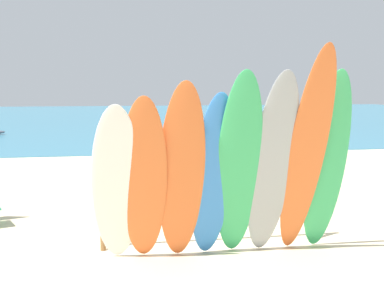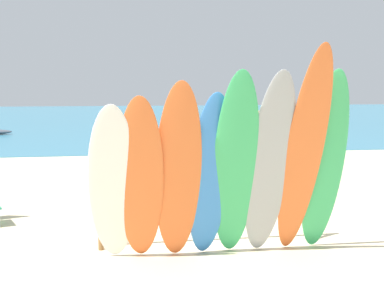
{
  "view_description": "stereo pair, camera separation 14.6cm",
  "coord_description": "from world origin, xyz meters",
  "px_view_note": "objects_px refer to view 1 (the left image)",
  "views": [
    {
      "loc": [
        -1.53,
        -6.75,
        2.12
      ],
      "look_at": [
        0.0,
        1.58,
        1.03
      ],
      "focal_mm": 49.64,
      "sensor_mm": 36.0,
      "label": 1
    },
    {
      "loc": [
        -1.39,
        -6.78,
        2.12
      ],
      "look_at": [
        0.0,
        1.58,
        1.03
      ],
      "focal_mm": 49.64,
      "sensor_mm": 36.0,
      "label": 2
    }
  ],
  "objects_px": {
    "beachgoer_photographing": "(177,126)",
    "surfboard_white_0": "(116,186)",
    "surfboard_orange_1": "(144,181)",
    "surfboard_grey_5": "(272,167)",
    "surfboard_rack": "(213,205)",
    "surfboard_orange_2": "(182,174)",
    "surfboard_blue_3": "(213,177)",
    "surfboard_orange_6": "(306,155)",
    "surfboard_green_4": "(239,167)",
    "beachgoer_by_water": "(258,148)",
    "beachgoer_near_rack": "(227,147)",
    "surfboard_green_7": "(326,163)"
  },
  "relations": [
    {
      "from": "surfboard_orange_2",
      "to": "surfboard_orange_6",
      "type": "height_order",
      "value": "surfboard_orange_6"
    },
    {
      "from": "surfboard_orange_6",
      "to": "beachgoer_by_water",
      "type": "distance_m",
      "value": 3.52
    },
    {
      "from": "surfboard_white_0",
      "to": "surfboard_green_4",
      "type": "xyz_separation_m",
      "value": [
        1.44,
        -0.07,
        0.18
      ]
    },
    {
      "from": "surfboard_orange_6",
      "to": "beachgoer_photographing",
      "type": "relative_size",
      "value": 1.64
    },
    {
      "from": "surfboard_rack",
      "to": "surfboard_blue_3",
      "type": "relative_size",
      "value": 1.41
    },
    {
      "from": "beachgoer_photographing",
      "to": "surfboard_blue_3",
      "type": "bearing_deg",
      "value": 13.8
    },
    {
      "from": "surfboard_white_0",
      "to": "beachgoer_photographing",
      "type": "relative_size",
      "value": 1.23
    },
    {
      "from": "surfboard_white_0",
      "to": "surfboard_green_7",
      "type": "height_order",
      "value": "surfboard_green_7"
    },
    {
      "from": "surfboard_orange_2",
      "to": "surfboard_orange_1",
      "type": "bearing_deg",
      "value": -179.37
    },
    {
      "from": "surfboard_orange_1",
      "to": "surfboard_grey_5",
      "type": "bearing_deg",
      "value": 1.91
    },
    {
      "from": "surfboard_orange_2",
      "to": "beachgoer_photographing",
      "type": "bearing_deg",
      "value": 82.91
    },
    {
      "from": "surfboard_rack",
      "to": "surfboard_green_4",
      "type": "bearing_deg",
      "value": -79.5
    },
    {
      "from": "surfboard_grey_5",
      "to": "beachgoer_photographing",
      "type": "xyz_separation_m",
      "value": [
        0.25,
        9.0,
        -0.18
      ]
    },
    {
      "from": "surfboard_white_0",
      "to": "surfboard_orange_1",
      "type": "distance_m",
      "value": 0.32
    },
    {
      "from": "surfboard_orange_1",
      "to": "surfboard_blue_3",
      "type": "height_order",
      "value": "surfboard_blue_3"
    },
    {
      "from": "surfboard_orange_1",
      "to": "surfboard_orange_2",
      "type": "height_order",
      "value": "surfboard_orange_2"
    },
    {
      "from": "surfboard_rack",
      "to": "beachgoer_near_rack",
      "type": "xyz_separation_m",
      "value": [
        1.05,
        3.41,
        0.37
      ]
    },
    {
      "from": "surfboard_blue_3",
      "to": "surfboard_green_4",
      "type": "height_order",
      "value": "surfboard_green_4"
    },
    {
      "from": "surfboard_white_0",
      "to": "beachgoer_by_water",
      "type": "xyz_separation_m",
      "value": [
        2.75,
        3.32,
        -0.01
      ]
    },
    {
      "from": "beachgoer_photographing",
      "to": "surfboard_white_0",
      "type": "bearing_deg",
      "value": 6.68
    },
    {
      "from": "surfboard_green_4",
      "to": "surfboard_orange_2",
      "type": "bearing_deg",
      "value": -176.79
    },
    {
      "from": "surfboard_blue_3",
      "to": "surfboard_orange_6",
      "type": "height_order",
      "value": "surfboard_orange_6"
    },
    {
      "from": "surfboard_blue_3",
      "to": "surfboard_green_7",
      "type": "xyz_separation_m",
      "value": [
        1.45,
        0.0,
        0.13
      ]
    },
    {
      "from": "surfboard_orange_1",
      "to": "surfboard_green_4",
      "type": "height_order",
      "value": "surfboard_green_4"
    },
    {
      "from": "surfboard_grey_5",
      "to": "surfboard_orange_1",
      "type": "bearing_deg",
      "value": 178.0
    },
    {
      "from": "surfboard_orange_2",
      "to": "beachgoer_photographing",
      "type": "height_order",
      "value": "surfboard_orange_2"
    },
    {
      "from": "surfboard_green_7",
      "to": "beachgoer_by_water",
      "type": "relative_size",
      "value": 1.46
    },
    {
      "from": "beachgoer_photographing",
      "to": "beachgoer_by_water",
      "type": "relative_size",
      "value": 1.02
    },
    {
      "from": "surfboard_green_4",
      "to": "beachgoer_by_water",
      "type": "height_order",
      "value": "surfboard_green_4"
    },
    {
      "from": "surfboard_orange_2",
      "to": "surfboard_green_7",
      "type": "distance_m",
      "value": 1.84
    },
    {
      "from": "surfboard_blue_3",
      "to": "beachgoer_near_rack",
      "type": "bearing_deg",
      "value": 70.53
    },
    {
      "from": "surfboard_green_4",
      "to": "beachgoer_photographing",
      "type": "bearing_deg",
      "value": 91.38
    },
    {
      "from": "surfboard_green_4",
      "to": "beachgoer_by_water",
      "type": "xyz_separation_m",
      "value": [
        1.31,
        3.39,
        -0.19
      ]
    },
    {
      "from": "surfboard_white_0",
      "to": "surfboard_green_4",
      "type": "distance_m",
      "value": 1.45
    },
    {
      "from": "surfboard_rack",
      "to": "beachgoer_photographing",
      "type": "bearing_deg",
      "value": 84.44
    },
    {
      "from": "surfboard_white_0",
      "to": "surfboard_blue_3",
      "type": "xyz_separation_m",
      "value": [
        1.14,
        0.02,
        0.06
      ]
    },
    {
      "from": "surfboard_rack",
      "to": "surfboard_orange_2",
      "type": "distance_m",
      "value": 1.05
    },
    {
      "from": "beachgoer_photographing",
      "to": "surfboard_green_4",
      "type": "bearing_deg",
      "value": 15.71
    },
    {
      "from": "surfboard_orange_1",
      "to": "beachgoer_near_rack",
      "type": "distance_m",
      "value": 4.59
    },
    {
      "from": "beachgoer_photographing",
      "to": "beachgoer_near_rack",
      "type": "bearing_deg",
      "value": 22.85
    },
    {
      "from": "surfboard_white_0",
      "to": "surfboard_blue_3",
      "type": "height_order",
      "value": "surfboard_blue_3"
    },
    {
      "from": "surfboard_orange_1",
      "to": "surfboard_orange_2",
      "type": "relative_size",
      "value": 0.94
    },
    {
      "from": "surfboard_orange_6",
      "to": "beachgoer_by_water",
      "type": "bearing_deg",
      "value": 81.41
    },
    {
      "from": "surfboard_orange_1",
      "to": "beachgoer_by_water",
      "type": "xyz_separation_m",
      "value": [
        2.44,
        3.35,
        -0.06
      ]
    },
    {
      "from": "surfboard_orange_1",
      "to": "surfboard_orange_6",
      "type": "bearing_deg",
      "value": 0.3
    },
    {
      "from": "surfboard_rack",
      "to": "surfboard_grey_5",
      "type": "xyz_separation_m",
      "value": [
        0.55,
        -0.75,
        0.62
      ]
    },
    {
      "from": "beachgoer_photographing",
      "to": "beachgoer_by_water",
      "type": "distance_m",
      "value": 5.63
    },
    {
      "from": "surfboard_rack",
      "to": "surfboard_blue_3",
      "type": "bearing_deg",
      "value": -103.55
    },
    {
      "from": "beachgoer_near_rack",
      "to": "beachgoer_by_water",
      "type": "distance_m",
      "value": 0.86
    },
    {
      "from": "surfboard_blue_3",
      "to": "surfboard_grey_5",
      "type": "xyz_separation_m",
      "value": [
        0.71,
        -0.1,
        0.12
      ]
    }
  ]
}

